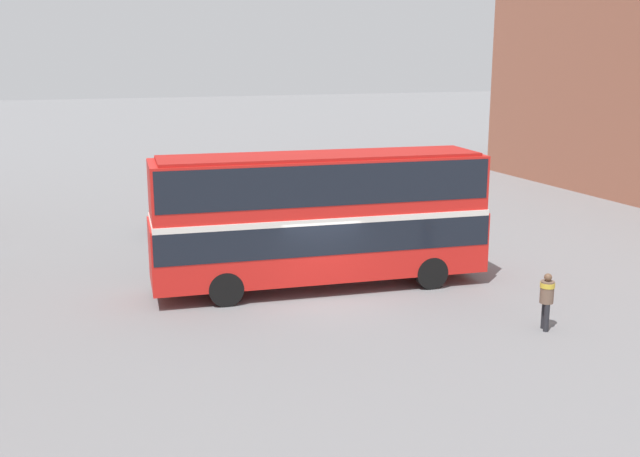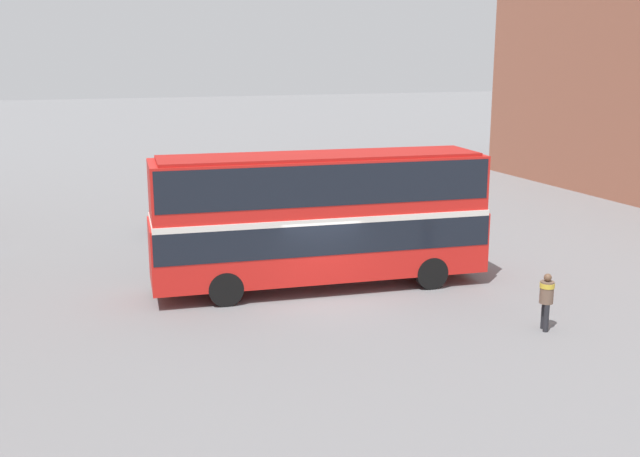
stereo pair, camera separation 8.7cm
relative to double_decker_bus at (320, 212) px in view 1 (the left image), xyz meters
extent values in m
plane|color=slate|center=(-0.39, -1.36, -2.58)|extent=(240.00, 240.00, 0.00)
cube|color=red|center=(0.00, 0.00, -1.11)|extent=(11.22, 3.53, 2.01)
cube|color=red|center=(0.00, 0.00, 0.85)|extent=(11.05, 3.44, 1.90)
cube|color=black|center=(0.00, 0.00, -0.66)|extent=(11.11, 3.55, 0.99)
cube|color=black|center=(0.00, 0.00, 1.07)|extent=(10.89, 3.45, 1.29)
cube|color=silver|center=(0.00, 0.00, -0.08)|extent=(11.11, 3.54, 0.20)
cube|color=#B11A15|center=(0.00, 0.00, 1.85)|extent=(10.54, 3.22, 0.10)
cylinder|color=black|center=(3.62, 0.78, -2.04)|extent=(1.12, 0.40, 1.09)
cylinder|color=black|center=(3.41, -1.44, -2.04)|extent=(1.12, 0.40, 1.09)
cylinder|color=black|center=(-3.19, 1.42, -2.04)|extent=(1.12, 0.40, 1.09)
cylinder|color=black|center=(-3.40, -0.80, -2.04)|extent=(1.12, 0.40, 1.09)
cylinder|color=#232328|center=(4.52, -6.10, -2.18)|extent=(0.15, 0.15, 0.80)
cylinder|color=#232328|center=(4.61, -5.86, -2.18)|extent=(0.15, 0.15, 0.80)
cylinder|color=brown|center=(4.57, -5.98, -1.46)|extent=(0.50, 0.50, 0.64)
cylinder|color=gold|center=(4.57, -5.98, -1.26)|extent=(0.53, 0.53, 0.14)
sphere|color=brown|center=(4.57, -5.98, -1.03)|extent=(0.22, 0.22, 0.22)
cube|color=navy|center=(7.85, 15.74, -1.97)|extent=(4.76, 2.15, 0.66)
cube|color=black|center=(7.66, 15.73, -1.41)|extent=(2.53, 1.79, 0.47)
cylinder|color=black|center=(9.22, 16.66, -2.25)|extent=(0.68, 0.27, 0.67)
cylinder|color=black|center=(9.34, 15.06, -2.25)|extent=(0.68, 0.27, 0.67)
cylinder|color=black|center=(6.35, 16.43, -2.25)|extent=(0.68, 0.27, 0.67)
cylinder|color=black|center=(6.48, 14.83, -2.25)|extent=(0.68, 0.27, 0.67)
cube|color=black|center=(-1.78, 9.85, -1.89)|extent=(4.59, 2.50, 0.84)
cube|color=black|center=(-1.61, 9.88, -1.22)|extent=(2.51, 1.94, 0.52)
cylinder|color=black|center=(-2.96, 8.84, -2.26)|extent=(0.67, 0.34, 0.64)
cylinder|color=black|center=(-3.25, 10.35, -2.26)|extent=(0.67, 0.34, 0.64)
cylinder|color=black|center=(-0.32, 9.34, -2.26)|extent=(0.67, 0.34, 0.64)
cylinder|color=black|center=(-0.61, 10.85, -2.26)|extent=(0.67, 0.34, 0.64)
camera|label=1|loc=(-8.37, -22.51, 5.00)|focal=42.00mm
camera|label=2|loc=(-8.29, -22.54, 5.00)|focal=42.00mm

